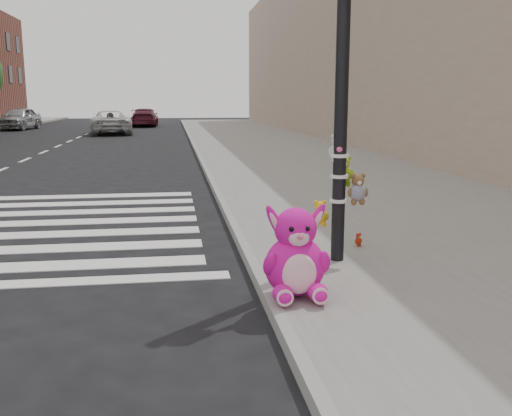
{
  "coord_description": "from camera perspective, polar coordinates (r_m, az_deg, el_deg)",
  "views": [
    {
      "loc": [
        0.6,
        -4.83,
        2.11
      ],
      "look_at": [
        1.64,
        2.19,
        0.75
      ],
      "focal_mm": 40.0,
      "sensor_mm": 36.0,
      "label": 1
    }
  ],
  "objects": [
    {
      "name": "curb_edge",
      "position": [
        15.0,
        -4.68,
        3.02
      ],
      "size": [
        0.12,
        80.0,
        0.15
      ],
      "primitive_type": "cube",
      "color": "gray",
      "rests_on": "ground"
    },
    {
      "name": "car_silver_deep",
      "position": [
        42.9,
        -22.65,
        8.28
      ],
      "size": [
        2.46,
        4.8,
        1.57
      ],
      "primitive_type": "imported",
      "rotation": [
        0.0,
        0.0,
        -0.14
      ],
      "color": "#9FA0A4",
      "rests_on": "ground"
    },
    {
      "name": "ground",
      "position": [
        5.31,
        -14.56,
        -12.96
      ],
      "size": [
        120.0,
        120.0,
        0.0
      ],
      "primitive_type": "plane",
      "color": "black",
      "rests_on": "ground"
    },
    {
      "name": "car_white_near",
      "position": [
        35.84,
        -14.37,
        8.3
      ],
      "size": [
        2.95,
        5.33,
        1.41
      ],
      "primitive_type": "imported",
      "rotation": [
        0.0,
        0.0,
        3.27
      ],
      "color": "silver",
      "rests_on": "ground"
    },
    {
      "name": "red_teddy",
      "position": [
        7.87,
        10.2,
        -3.13
      ],
      "size": [
        0.15,
        0.14,
        0.18
      ],
      "primitive_type": null,
      "rotation": [
        0.0,
        0.0,
        0.5
      ],
      "color": "#A02910",
      "rests_on": "sidewalk_near"
    },
    {
      "name": "pink_bunny",
      "position": [
        5.75,
        3.98,
        -5.07
      ],
      "size": [
        0.68,
        0.7,
        0.97
      ],
      "rotation": [
        0.0,
        0.0,
        -0.0
      ],
      "color": "#E413A1",
      "rests_on": "sidewalk_near"
    },
    {
      "name": "bld_near",
      "position": [
        26.89,
        13.88,
        16.75
      ],
      "size": [
        5.0,
        60.0,
        10.0
      ],
      "primitive_type": "cube",
      "color": "tan",
      "rests_on": "ground"
    },
    {
      "name": "signal_pole",
      "position": [
        6.95,
        8.59,
        8.45
      ],
      "size": [
        0.67,
        0.49,
        4.0
      ],
      "color": "black",
      "rests_on": "sidewalk_near"
    },
    {
      "name": "car_maroon_near",
      "position": [
        45.11,
        -11.06,
        8.88
      ],
      "size": [
        1.98,
        4.75,
        1.37
      ],
      "primitive_type": "imported",
      "rotation": [
        0.0,
        0.0,
        3.13
      ],
      "color": "#521726",
      "rests_on": "ground"
    },
    {
      "name": "sidewalk_near",
      "position": [
        15.6,
        8.08,
        3.25
      ],
      "size": [
        7.0,
        80.0,
        0.14
      ],
      "primitive_type": "cube",
      "color": "slate",
      "rests_on": "ground"
    }
  ]
}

